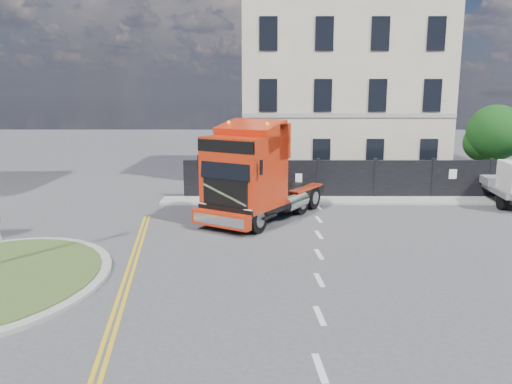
{
  "coord_description": "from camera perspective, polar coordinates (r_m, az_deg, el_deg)",
  "views": [
    {
      "loc": [
        0.83,
        -16.7,
        5.39
      ],
      "look_at": [
        0.79,
        1.49,
        1.8
      ],
      "focal_mm": 35.0,
      "sensor_mm": 36.0,
      "label": 1
    }
  ],
  "objects": [
    {
      "name": "tree",
      "position": [
        31.91,
        25.38,
        5.88
      ],
      "size": [
        3.2,
        3.2,
        4.8
      ],
      "color": "#382619",
      "rests_on": "ground"
    },
    {
      "name": "truck",
      "position": [
        21.13,
        -0.35,
        1.59
      ],
      "size": [
        5.9,
        7.3,
        4.19
      ],
      "rotation": [
        0.0,
        0.0,
        -0.56
      ],
      "color": "black",
      "rests_on": "ground"
    },
    {
      "name": "hoarding_fence",
      "position": [
        26.69,
        12.5,
        1.43
      ],
      "size": [
        18.8,
        0.25,
        2.0
      ],
      "color": "black",
      "rests_on": "ground"
    },
    {
      "name": "georgian_building",
      "position": [
        33.6,
        9.16,
        11.68
      ],
      "size": [
        12.3,
        10.3,
        12.8
      ],
      "color": "beige",
      "rests_on": "ground"
    },
    {
      "name": "pavement_far",
      "position": [
        25.89,
        11.64,
        -0.95
      ],
      "size": [
        20.0,
        1.6,
        0.12
      ],
      "primitive_type": "cube",
      "color": "#989892",
      "rests_on": "ground"
    },
    {
      "name": "ground",
      "position": [
        17.57,
        -2.61,
        -6.72
      ],
      "size": [
        120.0,
        120.0,
        0.0
      ],
      "primitive_type": "plane",
      "color": "#424244",
      "rests_on": "ground"
    }
  ]
}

